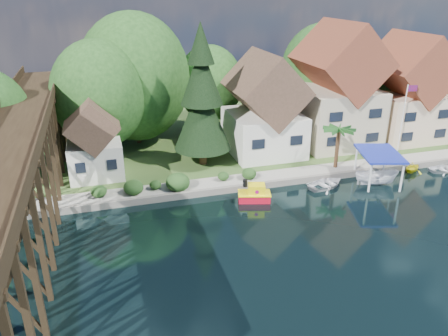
{
  "coord_description": "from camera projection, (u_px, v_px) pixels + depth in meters",
  "views": [
    {
      "loc": [
        -10.15,
        -26.9,
        17.93
      ],
      "look_at": [
        -0.48,
        6.0,
        3.42
      ],
      "focal_mm": 35.0,
      "sensor_mm": 36.0,
      "label": 1
    }
  ],
  "objects": [
    {
      "name": "house_left",
      "position": [
        264.0,
        111.0,
        47.34
      ],
      "size": [
        7.64,
        8.64,
        11.02
      ],
      "color": "silver",
      "rests_on": "bank"
    },
    {
      "name": "boat_white_b",
      "position": [
        445.0,
        168.0,
        45.1
      ],
      "size": [
        3.44,
        2.51,
        0.7
      ],
      "primitive_type": "imported",
      "rotation": [
        0.0,
        0.0,
        1.54
      ],
      "color": "white",
      "rests_on": "ground"
    },
    {
      "name": "flagpole",
      "position": [
        405.0,
        112.0,
        47.07
      ],
      "size": [
        1.2,
        0.19,
        7.66
      ],
      "color": "white",
      "rests_on": "bank"
    },
    {
      "name": "shrubs",
      "position": [
        171.0,
        182.0,
        39.9
      ],
      "size": [
        15.76,
        2.47,
        1.7
      ],
      "color": "#1D3D16",
      "rests_on": "bank"
    },
    {
      "name": "bg_trees",
      "position": [
        199.0,
        85.0,
        49.59
      ],
      "size": [
        49.9,
        13.3,
        10.57
      ],
      "color": "#382314",
      "rests_on": "bank"
    },
    {
      "name": "trestle_bridge",
      "position": [
        23.0,
        171.0,
        31.72
      ],
      "size": [
        4.12,
        44.18,
        9.3
      ],
      "color": "black",
      "rests_on": "ground"
    },
    {
      "name": "seawall",
      "position": [
        263.0,
        185.0,
        41.38
      ],
      "size": [
        60.0,
        0.4,
        0.62
      ],
      "primitive_type": "cube",
      "color": "slate",
      "rests_on": "ground"
    },
    {
      "name": "tugboat",
      "position": [
        255.0,
        194.0,
        38.89
      ],
      "size": [
        3.2,
        2.3,
        2.09
      ],
      "color": "red",
      "rests_on": "ground"
    },
    {
      "name": "palm_tree",
      "position": [
        339.0,
        131.0,
        43.31
      ],
      "size": [
        3.96,
        3.96,
        4.53
      ],
      "color": "#382314",
      "rests_on": "bank"
    },
    {
      "name": "house_center",
      "position": [
        337.0,
        93.0,
        49.62
      ],
      "size": [
        8.65,
        9.18,
        13.89
      ],
      "color": "#B8AC90",
      "rests_on": "bank"
    },
    {
      "name": "boat_yellow",
      "position": [
        413.0,
        166.0,
        44.82
      ],
      "size": [
        2.94,
        2.77,
        1.24
      ],
      "primitive_type": "imported",
      "rotation": [
        0.0,
        0.0,
        1.96
      ],
      "color": "yellow",
      "rests_on": "ground"
    },
    {
      "name": "bank",
      "position": [
        173.0,
        116.0,
        63.33
      ],
      "size": [
        140.0,
        52.0,
        0.5
      ],
      "primitive_type": "cube",
      "color": "#2F5020",
      "rests_on": "ground"
    },
    {
      "name": "shed",
      "position": [
        94.0,
        143.0,
        41.85
      ],
      "size": [
        5.09,
        5.4,
        7.85
      ],
      "color": "silver",
      "rests_on": "bank"
    },
    {
      "name": "conifer",
      "position": [
        202.0,
        99.0,
        43.18
      ],
      "size": [
        5.81,
        5.81,
        14.3
      ],
      "color": "#382314",
      "rests_on": "bank"
    },
    {
      "name": "ground",
      "position": [
        252.0,
        238.0,
        33.39
      ],
      "size": [
        140.0,
        140.0,
        0.0
      ],
      "primitive_type": "plane",
      "color": "black",
      "rests_on": "ground"
    },
    {
      "name": "promenade",
      "position": [
        278.0,
        175.0,
        42.96
      ],
      "size": [
        50.0,
        2.6,
        0.06
      ],
      "primitive_type": "cube",
      "color": "gray",
      "rests_on": "bank"
    },
    {
      "name": "boat_white_a",
      "position": [
        326.0,
        183.0,
        41.6
      ],
      "size": [
        4.63,
        3.87,
        0.82
      ],
      "primitive_type": "imported",
      "rotation": [
        0.0,
        0.0,
        1.86
      ],
      "color": "silver",
      "rests_on": "ground"
    },
    {
      "name": "house_right",
      "position": [
        406.0,
        95.0,
        51.77
      ],
      "size": [
        8.15,
        8.64,
        12.45
      ],
      "color": "beige",
      "rests_on": "bank"
    },
    {
      "name": "boat_canopy",
      "position": [
        377.0,
        171.0,
        41.66
      ],
      "size": [
        4.81,
        5.91,
        3.31
      ],
      "color": "white",
      "rests_on": "ground"
    }
  ]
}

